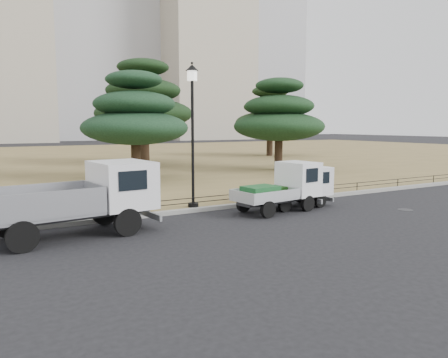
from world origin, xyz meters
TOP-DOWN VIEW (x-y plane):
  - ground at (0.00, 0.00)m, footprint 220.00×220.00m
  - lawn at (0.00, 30.60)m, footprint 120.00×56.00m
  - curb at (0.00, 2.60)m, footprint 120.00×0.25m
  - truck_large at (-5.56, 1.11)m, footprint 5.25×2.54m
  - truck_kei_front at (2.16, 1.14)m, footprint 3.71×1.93m
  - truck_kei_rear at (3.28, 1.47)m, footprint 3.13×1.40m
  - street_lamp at (-0.89, 2.90)m, footprint 0.49×0.49m
  - pipe_fence at (0.00, 2.75)m, footprint 38.00×0.04m
  - manhole at (6.50, -1.20)m, footprint 0.60×0.60m
  - pine_center_left at (0.04, 12.57)m, footprint 6.25×6.25m
  - pine_center_right at (4.31, 22.97)m, footprint 8.15×8.15m
  - pine_east_near at (10.63, 12.66)m, footprint 6.43×6.43m
  - pine_east_far at (18.72, 24.95)m, footprint 7.22×7.22m
  - tower_east at (40.00, 82.00)m, footprint 20.00×18.00m
  - tower_far_east at (58.00, 90.00)m, footprint 24.00×20.00m
  - radio_tower at (72.00, 85.00)m, footprint 1.80×1.80m

SIDE VIEW (x-z plane):
  - ground at x=0.00m, z-range 0.00..0.00m
  - manhole at x=6.50m, z-range 0.00..0.01m
  - lawn at x=0.00m, z-range 0.00..0.15m
  - curb at x=0.00m, z-range 0.00..0.16m
  - pipe_fence at x=0.00m, z-range 0.24..0.64m
  - truck_kei_rear at x=3.28m, z-range 0.00..1.63m
  - truck_kei_front at x=2.16m, z-range 0.00..1.88m
  - truck_large at x=-5.56m, z-range 0.12..2.33m
  - pine_center_left at x=0.04m, z-range 0.64..6.99m
  - street_lamp at x=-0.89m, z-range 1.12..6.62m
  - pine_east_near at x=10.63m, z-range 0.65..7.15m
  - pine_east_far at x=18.72m, z-range 0.71..7.96m
  - pine_center_right at x=4.31m, z-range 0.84..9.48m
  - tower_east at x=40.00m, z-range 0.00..48.00m
  - radio_tower at x=72.00m, z-range -1.46..61.54m
  - tower_far_east at x=58.00m, z-range 0.00..70.00m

